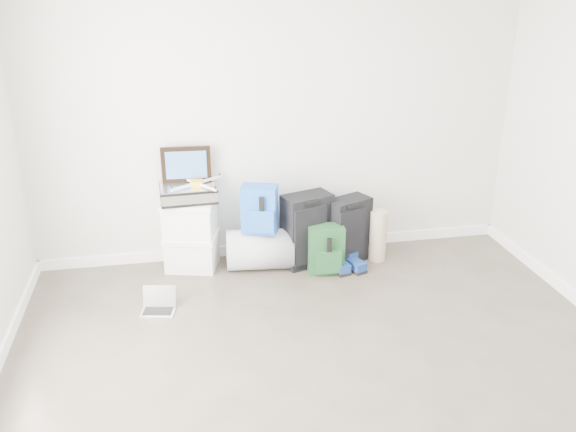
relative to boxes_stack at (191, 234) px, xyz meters
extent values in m
plane|color=#3D362C|center=(0.85, -2.31, -0.33)|extent=(5.00, 5.00, 0.00)
cube|color=silver|center=(0.85, 0.19, 1.02)|extent=(4.50, 0.02, 2.70)
cube|color=white|center=(0.85, 0.18, -0.28)|extent=(4.50, 0.02, 0.10)
cube|color=silver|center=(0.00, 0.00, -0.19)|extent=(0.52, 0.46, 0.29)
cube|color=silver|center=(0.00, 0.00, -0.02)|extent=(0.55, 0.48, 0.04)
cube|color=silver|center=(0.00, 0.00, 0.14)|extent=(0.52, 0.46, 0.29)
cube|color=silver|center=(0.00, 0.00, 0.31)|extent=(0.55, 0.48, 0.04)
cube|color=#B2B2B7|center=(0.00, 0.00, 0.40)|extent=(0.50, 0.38, 0.14)
cube|color=black|center=(0.00, 0.10, 0.63)|extent=(0.44, 0.05, 0.33)
cube|color=#2959A5|center=(0.00, 0.08, 0.63)|extent=(0.36, 0.02, 0.25)
cube|color=yellow|center=(0.08, -0.02, 0.49)|extent=(0.11, 0.11, 0.05)
cube|color=white|center=(0.19, 0.06, 0.49)|extent=(0.23, 0.17, 0.02)
cube|color=white|center=(0.00, 0.09, 0.49)|extent=(0.17, 0.23, 0.02)
cube|color=white|center=(-0.03, -0.10, 0.49)|extent=(0.23, 0.17, 0.02)
cube|color=white|center=(0.16, -0.13, 0.49)|extent=(0.17, 0.23, 0.02)
cylinder|color=#9A9CA2|center=(0.62, -0.14, -0.15)|extent=(0.64, 0.44, 0.37)
cube|color=blue|center=(0.62, -0.16, 0.26)|extent=(0.36, 0.28, 0.44)
cube|color=blue|center=(0.62, -0.26, 0.18)|extent=(0.24, 0.13, 0.21)
cube|color=black|center=(1.06, -0.13, 0.01)|extent=(0.50, 0.38, 0.68)
cube|color=black|center=(1.06, -0.27, 0.01)|extent=(0.32, 0.14, 0.55)
cube|color=black|center=(1.06, -0.26, 0.33)|extent=(0.13, 0.07, 0.03)
cube|color=#143918|center=(1.19, -0.32, -0.11)|extent=(0.33, 0.21, 0.45)
cube|color=#143918|center=(1.19, -0.43, -0.19)|extent=(0.24, 0.08, 0.21)
cube|color=black|center=(1.45, -0.13, -0.02)|extent=(0.45, 0.37, 0.62)
cube|color=black|center=(1.45, -0.26, -0.02)|extent=(0.29, 0.15, 0.50)
cube|color=black|center=(1.45, -0.25, 0.27)|extent=(0.14, 0.08, 0.03)
cube|color=black|center=(1.32, -0.32, -0.32)|extent=(0.17, 0.32, 0.03)
cube|color=#184692|center=(1.32, -0.32, -0.27)|extent=(0.16, 0.31, 0.07)
cube|color=black|center=(1.45, -0.32, -0.32)|extent=(0.21, 0.32, 0.03)
cube|color=#184692|center=(1.45, -0.32, -0.27)|extent=(0.20, 0.31, 0.07)
cylinder|color=gray|center=(1.73, -0.18, -0.09)|extent=(0.16, 0.16, 0.49)
cube|color=#BCBBC0|center=(-0.32, -0.78, -0.33)|extent=(0.30, 0.24, 0.01)
cube|color=black|center=(-0.32, -0.78, -0.32)|extent=(0.25, 0.17, 0.00)
cube|color=black|center=(-0.30, -0.69, -0.23)|extent=(0.26, 0.06, 0.18)
camera|label=1|loc=(-0.09, -5.17, 2.25)|focal=38.00mm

